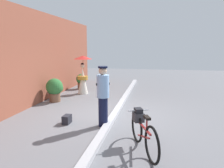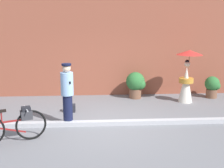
{
  "view_description": "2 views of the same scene",
  "coord_description": "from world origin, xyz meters",
  "px_view_note": "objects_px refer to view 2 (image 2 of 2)",
  "views": [
    {
      "loc": [
        -6.4,
        -1.22,
        2.18
      ],
      "look_at": [
        0.27,
        0.15,
        0.98
      ],
      "focal_mm": 33.42,
      "sensor_mm": 36.0,
      "label": 1
    },
    {
      "loc": [
        -0.27,
        -7.69,
        2.88
      ],
      "look_at": [
        0.24,
        0.43,
        1.05
      ],
      "focal_mm": 47.84,
      "sensor_mm": 36.0,
      "label": 2
    }
  ],
  "objects_px": {
    "person_with_parasol": "(187,75)",
    "potted_plant_small": "(136,84)",
    "bicycle_near_officer": "(14,124)",
    "potted_plant_by_door": "(212,86)",
    "person_officer": "(67,92)",
    "backpack_on_pavement": "(70,108)"
  },
  "relations": [
    {
      "from": "person_officer",
      "to": "person_with_parasol",
      "type": "xyz_separation_m",
      "value": [
        3.89,
        1.96,
        0.04
      ]
    },
    {
      "from": "bicycle_near_officer",
      "to": "person_officer",
      "type": "relative_size",
      "value": 0.94
    },
    {
      "from": "person_officer",
      "to": "person_with_parasol",
      "type": "distance_m",
      "value": 4.36
    },
    {
      "from": "potted_plant_by_door",
      "to": "backpack_on_pavement",
      "type": "height_order",
      "value": "potted_plant_by_door"
    },
    {
      "from": "person_with_parasol",
      "to": "backpack_on_pavement",
      "type": "xyz_separation_m",
      "value": [
        -3.92,
        -0.88,
        -0.82
      ]
    },
    {
      "from": "person_with_parasol",
      "to": "potted_plant_small",
      "type": "distance_m",
      "value": 1.81
    },
    {
      "from": "potted_plant_by_door",
      "to": "potted_plant_small",
      "type": "distance_m",
      "value": 2.78
    },
    {
      "from": "person_officer",
      "to": "potted_plant_by_door",
      "type": "xyz_separation_m",
      "value": [
        5.01,
        2.44,
        -0.46
      ]
    },
    {
      "from": "person_with_parasol",
      "to": "potted_plant_by_door",
      "type": "bearing_deg",
      "value": 23.28
    },
    {
      "from": "potted_plant_by_door",
      "to": "potted_plant_small",
      "type": "height_order",
      "value": "potted_plant_small"
    },
    {
      "from": "person_with_parasol",
      "to": "potted_plant_small",
      "type": "xyz_separation_m",
      "value": [
        -1.66,
        0.61,
        -0.41
      ]
    },
    {
      "from": "potted_plant_small",
      "to": "bicycle_near_officer",
      "type": "bearing_deg",
      "value": -132.36
    },
    {
      "from": "person_with_parasol",
      "to": "potted_plant_by_door",
      "type": "relative_size",
      "value": 2.28
    },
    {
      "from": "person_officer",
      "to": "potted_plant_by_door",
      "type": "relative_size",
      "value": 2.13
    },
    {
      "from": "bicycle_near_officer",
      "to": "person_with_parasol",
      "type": "bearing_deg",
      "value": 31.63
    },
    {
      "from": "backpack_on_pavement",
      "to": "potted_plant_small",
      "type": "bearing_deg",
      "value": 33.47
    },
    {
      "from": "bicycle_near_officer",
      "to": "backpack_on_pavement",
      "type": "bearing_deg",
      "value": 63.02
    },
    {
      "from": "person_with_parasol",
      "to": "potted_plant_small",
      "type": "height_order",
      "value": "person_with_parasol"
    },
    {
      "from": "potted_plant_by_door",
      "to": "backpack_on_pavement",
      "type": "distance_m",
      "value": 5.23
    },
    {
      "from": "person_officer",
      "to": "person_with_parasol",
      "type": "bearing_deg",
      "value": 26.68
    },
    {
      "from": "person_with_parasol",
      "to": "potted_plant_by_door",
      "type": "height_order",
      "value": "person_with_parasol"
    },
    {
      "from": "bicycle_near_officer",
      "to": "person_with_parasol",
      "type": "height_order",
      "value": "person_with_parasol"
    }
  ]
}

